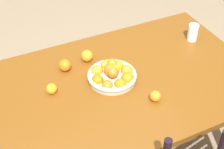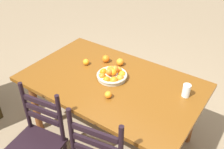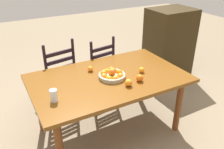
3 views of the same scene
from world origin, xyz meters
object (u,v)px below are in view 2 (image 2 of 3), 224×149
object	(u,v)px
orange_loose_2	(120,62)
orange_loose_3	(106,59)
fruit_bowl	(112,75)
dining_table	(111,88)
chair_by_cabinet	(37,143)
orange_loose_1	(86,62)
drinking_glass	(186,91)
orange_loose_0	(108,95)

from	to	relation	value
orange_loose_2	orange_loose_3	world-z (taller)	same
orange_loose_2	fruit_bowl	bearing A→B (deg)	105.55
dining_table	chair_by_cabinet	size ratio (longest dim) A/B	1.81
orange_loose_3	orange_loose_1	bearing A→B (deg)	49.54
orange_loose_1	drinking_glass	xyz separation A→B (m)	(-1.03, -0.10, 0.03)
dining_table	drinking_glass	world-z (taller)	drinking_glass
chair_by_cabinet	fruit_bowl	distance (m)	0.89
orange_loose_0	drinking_glass	distance (m)	0.67
chair_by_cabinet	orange_loose_1	xyz separation A→B (m)	(0.15, -0.85, 0.31)
fruit_bowl	orange_loose_0	size ratio (longest dim) A/B	4.70
dining_table	chair_by_cabinet	xyz separation A→B (m)	(0.23, 0.77, -0.20)
fruit_bowl	dining_table	bearing A→B (deg)	115.08
chair_by_cabinet	drinking_glass	bearing A→B (deg)	38.35
orange_loose_0	drinking_glass	world-z (taller)	drinking_glass
fruit_bowl	drinking_glass	world-z (taller)	fruit_bowl
orange_loose_1	drinking_glass	world-z (taller)	drinking_glass
chair_by_cabinet	orange_loose_0	bearing A→B (deg)	49.01
fruit_bowl	orange_loose_1	world-z (taller)	fruit_bowl
dining_table	orange_loose_0	bearing A→B (deg)	118.51
chair_by_cabinet	orange_loose_0	xyz separation A→B (m)	(-0.35, -0.55, 0.31)
fruit_bowl	orange_loose_3	world-z (taller)	fruit_bowl
dining_table	orange_loose_3	xyz separation A→B (m)	(0.24, -0.24, 0.12)
orange_loose_3	drinking_glass	world-z (taller)	drinking_glass
chair_by_cabinet	orange_loose_1	size ratio (longest dim) A/B	14.87
dining_table	fruit_bowl	size ratio (longest dim) A/B	5.73
orange_loose_0	drinking_glass	size ratio (longest dim) A/B	0.53
orange_loose_2	drinking_glass	distance (m)	0.74
orange_loose_2	chair_by_cabinet	bearing A→B (deg)	82.07
orange_loose_1	orange_loose_2	bearing A→B (deg)	-147.03
dining_table	orange_loose_1	xyz separation A→B (m)	(0.37, -0.08, 0.11)
orange_loose_1	orange_loose_3	world-z (taller)	orange_loose_3
dining_table	fruit_bowl	world-z (taller)	fruit_bowl
orange_loose_2	drinking_glass	bearing A→B (deg)	172.98
orange_loose_3	orange_loose_2	bearing A→B (deg)	-169.00
fruit_bowl	orange_loose_0	bearing A→B (deg)	118.02
chair_by_cabinet	orange_loose_1	bearing A→B (deg)	90.90
orange_loose_0	fruit_bowl	bearing A→B (deg)	-61.98
fruit_bowl	orange_loose_3	bearing A→B (deg)	-42.56
dining_table	chair_by_cabinet	distance (m)	0.83
orange_loose_2	orange_loose_0	bearing A→B (deg)	112.36
orange_loose_1	drinking_glass	bearing A→B (deg)	-174.53
chair_by_cabinet	orange_loose_3	distance (m)	1.06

